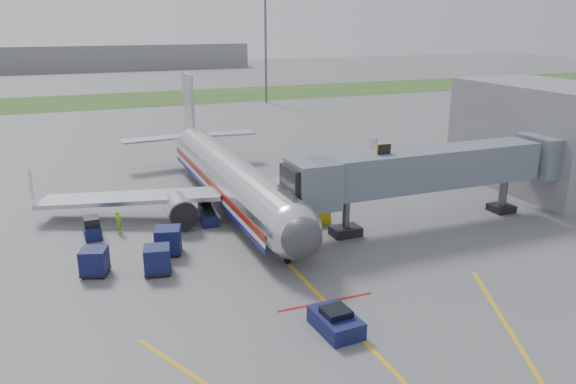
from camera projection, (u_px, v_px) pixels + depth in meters
name	position (u px, v px, depth m)	size (l,w,h in m)	color
ground	(299.00, 275.00, 36.15)	(400.00, 400.00, 0.00)	#565659
grass_strip	(128.00, 100.00, 115.90)	(300.00, 25.00, 0.01)	#2D4C1E
apron_markings	(354.00, 331.00, 29.59)	(21.52, 50.00, 0.01)	gold
airliner	(230.00, 177.00, 48.89)	(32.10, 35.67, 10.25)	silver
jet_bridge	(425.00, 170.00, 43.89)	(25.30, 4.00, 6.90)	slate
terminal	(543.00, 136.00, 54.33)	(10.00, 16.00, 10.00)	slate
light_mast_right	(266.00, 47.00, 108.43)	(2.00, 0.44, 20.40)	#595B60
distant_terminal	(65.00, 58.00, 182.02)	(120.00, 14.00, 8.00)	slate
pushback_tug	(336.00, 322.00, 29.47)	(2.05, 3.18, 1.28)	#0E143E
baggage_tug	(92.00, 228.00, 42.18)	(1.28, 2.34, 1.61)	#0E143E
baggage_cart_a	(94.00, 262.00, 35.90)	(2.07, 2.07, 1.77)	#0E143E
baggage_cart_b	(168.00, 241.00, 39.11)	(2.19, 2.19, 1.92)	#0E143E
baggage_cart_c	(157.00, 260.00, 36.10)	(1.97, 1.97, 1.82)	#0E143E
belt_loader	(208.00, 216.00, 45.57)	(1.51, 3.90, 1.87)	#0E143E
ground_power_cart	(321.00, 218.00, 45.02)	(1.44, 1.07, 1.05)	gold
ramp_worker	(119.00, 222.00, 42.96)	(0.64, 0.42, 1.76)	#81C517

